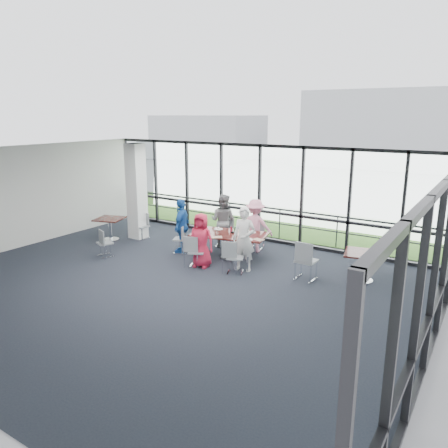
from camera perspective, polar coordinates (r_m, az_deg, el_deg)
The scene contains 41 objects.
floor at distance 10.94m, azimuth -8.11°, elevation -8.23°, with size 12.00×10.00×0.02m, color #1E222D.
ceiling at distance 10.16m, azimuth -8.74°, elevation 8.75°, with size 12.00×10.00×0.04m, color silver.
wall_left at distance 15.00m, azimuth -26.05°, elevation 3.01°, with size 0.10×10.00×3.20m, color silver.
curtain_wall_back at distance 14.49m, azimuth 4.64°, elevation 4.06°, with size 12.00×0.10×3.20m, color white.
curtain_wall_right at distance 8.04m, azimuth 26.15°, elevation -5.69°, with size 0.10×10.00×3.20m, color white.
structural_column at distance 14.98m, azimuth -11.35°, elevation 4.17°, with size 0.50×0.50×3.20m, color white.
apron at distance 19.28m, azimuth 11.57°, elevation 1.45°, with size 80.00×70.00×0.02m, color gray.
grass_strip at distance 17.47m, azimuth 9.18°, elevation 0.34°, with size 80.00×5.00×0.01m, color #2D5E1A.
hangar_aux at distance 43.37m, azimuth -2.14°, elevation 11.35°, with size 10.00×6.00×4.00m, color #B8BABF.
guard_rail at distance 15.24m, azimuth 5.62°, elevation 0.32°, with size 0.06×0.06×12.00m, color #2D2D33.
main_table at distance 12.74m, azimuth 0.73°, elevation -1.71°, with size 2.36×1.62×0.75m.
side_table_left at distance 15.10m, azimuth -14.71°, elevation 0.31°, with size 1.09×1.09×0.75m.
side_table_right at distance 11.56m, azimuth 17.72°, elevation -4.10°, with size 1.07×1.07×0.75m.
diner_near_left at distance 12.02m, azimuth -3.00°, elevation -2.14°, with size 0.74×0.48×1.52m, color red.
diner_near_right at distance 11.70m, azimuth 2.63°, elevation -1.99°, with size 0.64×0.47×1.75m, color silver.
diner_far_left at distance 13.78m, azimuth -0.13°, elevation 0.42°, with size 0.83×0.51×1.71m, color slate.
diner_far_right at distance 13.36m, azimuth 4.11°, elevation -0.23°, with size 1.06×0.55×1.64m, color pink.
diner_end at distance 13.29m, azimuth -5.53°, elevation -0.25°, with size 0.98×0.53×1.67m, color #1C55A8.
chair_main_nl at distance 12.09m, azimuth -3.57°, elevation -3.65°, with size 0.43×0.43×0.87m, color gray, non-canonical shape.
chair_main_nr at distance 11.61m, azimuth 1.48°, elevation -4.39°, with size 0.43×0.43×0.87m, color gray, non-canonical shape.
chair_main_fl at distance 13.98m, azimuth -0.17°, elevation -1.15°, with size 0.43×0.43×0.87m, color gray, non-canonical shape.
chair_main_fr at distance 13.66m, azimuth 4.10°, elevation -1.66°, with size 0.40×0.40×0.82m, color gray, non-canonical shape.
chair_main_end at distance 13.40m, azimuth -5.69°, elevation -1.96°, with size 0.41×0.41×0.85m, color gray, non-canonical shape.
chair_spare_la at distance 13.42m, azimuth -15.29°, elevation -2.41°, with size 0.41×0.41×0.83m, color gray, non-canonical shape.
chair_spare_lb at distance 15.09m, azimuth -10.72°, elevation -0.31°, with size 0.41×0.41×0.84m, color gray, non-canonical shape.
chair_spare_r at distance 11.34m, azimuth 10.70°, elevation -4.74°, with size 0.49×0.49×1.01m, color gray, non-canonical shape.
plate_nl at distance 12.62m, azimuth -2.42°, elevation -1.35°, with size 0.23×0.23×0.01m, color white.
plate_nr at distance 12.11m, azimuth 3.14°, elevation -2.03°, with size 0.28×0.28×0.01m, color white.
plate_fl at distance 13.19m, azimuth -0.75°, elevation -0.65°, with size 0.27×0.27×0.01m, color white.
plate_fr at distance 12.85m, azimuth 3.63°, elevation -1.08°, with size 0.25×0.25×0.01m, color white.
plate_end at distance 13.07m, azimuth -3.06°, elevation -0.80°, with size 0.26×0.26×0.01m, color white.
tumbler_a at distance 12.54m, azimuth -0.92°, elevation -1.17°, with size 0.06×0.06×0.13m, color white.
tumbler_b at distance 12.39m, azimuth 1.61°, elevation -1.35°, with size 0.07×0.07×0.13m, color white.
tumbler_c at distance 12.88m, azimuth 1.28°, elevation -0.73°, with size 0.07×0.07×0.14m, color white.
tumbler_d at distance 12.84m, azimuth -2.88°, elevation -0.80°, with size 0.07×0.07×0.14m, color white.
menu_a at distance 12.34m, azimuth -1.01°, elevation -1.72°, with size 0.33×0.23×0.00m, color beige.
menu_b at distance 12.14m, azimuth 4.52°, elevation -2.04°, with size 0.30×0.21×0.00m, color beige.
menu_c at distance 13.07m, azimuth 1.88°, elevation -0.82°, with size 0.28×0.20×0.00m, color beige.
condiment_caddy at distance 12.76m, azimuth 1.17°, elevation -1.10°, with size 0.10×0.07×0.04m, color black.
ketchup_bottle at distance 12.78m, azimuth 0.94°, elevation -0.75°, with size 0.06×0.06×0.18m, color #A31A30.
green_bottle at distance 12.70m, azimuth 1.47°, elevation -0.80°, with size 0.05×0.05×0.20m, color #207A3A.
Camera 1 is at (6.68, -7.60, 4.13)m, focal length 35.00 mm.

